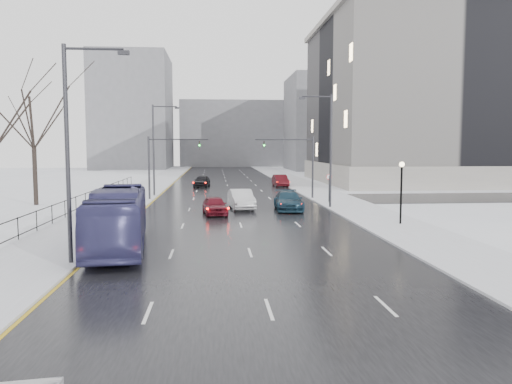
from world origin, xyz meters
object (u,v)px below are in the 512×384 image
object	(u,v)px
bus	(118,218)
sedan_center_far	(202,181)
streetlight_l_near	(72,143)
streetlight_l_far	(156,145)
sedan_center_near	(215,205)
sedan_right_far	(288,201)
lamppost_r_mid	(401,184)
no_uturn_sign	(329,180)
mast_signal_right	(303,160)
sedan_right_near	(241,199)
sedan_right_distant	(280,181)
mast_signal_left	(160,160)
tree_park_e	(36,206)
streetlight_r_mid	(328,145)

from	to	relation	value
bus	sedan_center_far	size ratio (longest dim) A/B	2.44
streetlight_l_near	streetlight_l_far	distance (m)	32.00
streetlight_l_far	sedan_center_near	xyz separation A→B (m)	(6.38, -15.46, -4.83)
streetlight_l_near	sedan_right_far	xyz separation A→B (m)	(12.67, 18.90, -4.77)
streetlight_l_near	lamppost_r_mid	xyz separation A→B (m)	(19.17, 10.00, -2.67)
streetlight_l_far	no_uturn_sign	world-z (taller)	streetlight_l_far
mast_signal_right	sedan_right_near	world-z (taller)	mast_signal_right
streetlight_l_near	sedan_right_distant	xyz separation A→B (m)	(15.37, 44.40, -4.78)
mast_signal_right	mast_signal_left	size ratio (longest dim) A/B	1.00
mast_signal_left	sedan_right_far	xyz separation A→B (m)	(11.83, -9.10, -3.26)
tree_park_e	streetlight_l_far	size ratio (longest dim) A/B	1.35
mast_signal_right	sedan_center_far	distance (m)	19.84
no_uturn_sign	sedan_right_far	size ratio (longest dim) A/B	0.49
mast_signal_left	sedan_center_far	distance (m)	17.06
mast_signal_right	sedan_right_distant	size ratio (longest dim) A/B	1.34
no_uturn_sign	sedan_right_near	distance (m)	9.70
mast_signal_right	lamppost_r_mid	bearing A→B (deg)	-78.46
sedan_right_far	bus	bearing A→B (deg)	-124.62
sedan_right_far	sedan_center_far	xyz separation A→B (m)	(-8.00, 25.40, -0.01)
streetlight_l_near	sedan_center_near	bearing A→B (deg)	68.92
tree_park_e	sedan_right_distant	xyz separation A→B (m)	(25.40, 20.40, 0.84)
streetlight_r_mid	sedan_center_far	bearing A→B (deg)	115.65
streetlight_r_mid	mast_signal_right	bearing A→B (deg)	96.00
tree_park_e	streetlight_l_far	xyz separation A→B (m)	(10.03, 8.00, 5.62)
bus	streetlight_r_mid	bearing A→B (deg)	40.26
tree_park_e	sedan_center_near	xyz separation A→B (m)	(16.41, -7.46, 0.78)
mast_signal_right	sedan_center_near	bearing A→B (deg)	-128.51
sedan_right_far	sedan_center_far	world-z (taller)	sedan_right_far
tree_park_e	sedan_right_distant	distance (m)	32.59
mast_signal_right	sedan_center_far	world-z (taller)	mast_signal_right
bus	sedan_center_near	xyz separation A→B (m)	(5.18, 12.72, -0.85)
streetlight_l_near	sedan_right_near	distance (m)	22.25
streetlight_l_near	bus	bearing A→B (deg)	72.53
streetlight_r_mid	sedan_right_far	distance (m)	6.12
no_uturn_sign	sedan_right_distant	xyz separation A→B (m)	(-2.00, 20.40, -1.46)
streetlight_l_far	sedan_center_near	distance (m)	17.41
no_uturn_sign	bus	xyz separation A→B (m)	(-16.17, -20.18, -0.66)
streetlight_l_far	sedan_center_far	distance (m)	13.99
mast_signal_left	sedan_right_near	size ratio (longest dim) A/B	1.24
streetlight_l_far	lamppost_r_mid	xyz separation A→B (m)	(19.17, -22.00, -2.67)
sedan_right_far	mast_signal_left	bearing A→B (deg)	145.04
streetlight_l_near	bus	xyz separation A→B (m)	(1.20, 3.82, -3.98)
tree_park_e	sedan_center_far	distance (m)	25.07
bus	sedan_right_near	xyz separation A→B (m)	(7.47, 16.13, -0.73)
no_uturn_sign	sedan_center_far	world-z (taller)	no_uturn_sign
streetlight_l_far	sedan_right_near	bearing A→B (deg)	-54.28
streetlight_l_near	sedan_right_far	size ratio (longest dim) A/B	1.80
streetlight_r_mid	sedan_right_near	world-z (taller)	streetlight_r_mid
no_uturn_sign	sedan_center_near	world-z (taller)	no_uturn_sign
streetlight_r_mid	streetlight_l_near	world-z (taller)	same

